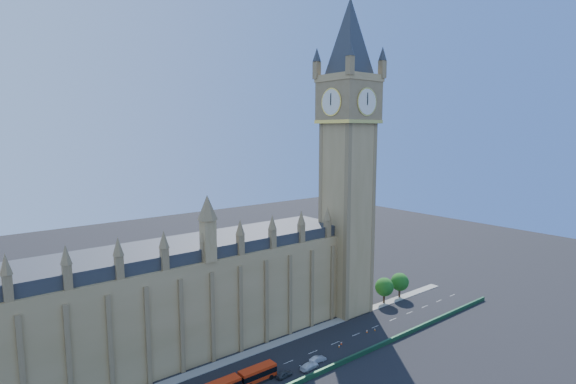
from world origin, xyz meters
TOP-DOWN VIEW (x-y plane):
  - ground at (0.00, 0.00)m, footprint 400.00×400.00m
  - palace_westminster at (-25.00, 22.00)m, footprint 120.00×20.00m
  - elizabeth_tower at (38.00, 13.99)m, footprint 20.59×20.59m
  - bridge_parapet at (0.00, -9.00)m, footprint 160.00×0.60m
  - kerb_north at (0.00, 9.50)m, footprint 160.00×3.00m
  - tree_east_near at (52.22, 10.08)m, footprint 6.00×6.00m
  - tree_east_far at (60.22, 10.08)m, footprint 6.00×6.00m
  - red_bus at (-11.89, -2.19)m, footprint 19.42×3.22m
  - car_grey at (-0.91, -4.69)m, footprint 4.21×2.01m
  - car_silver at (9.69, -4.42)m, footprint 4.44×1.82m
  - car_white at (6.00, -5.53)m, footprint 5.32×2.54m
  - cone_a at (31.26, -1.09)m, footprint 0.60×0.60m
  - cone_b at (20.67, -1.57)m, footprint 0.48×0.48m
  - cone_c at (19.12, -2.29)m, footprint 0.58×0.58m
  - cone_d at (34.00, -1.61)m, footprint 0.49×0.49m

SIDE VIEW (x-z plane):
  - ground at x=0.00m, z-range 0.00..0.00m
  - kerb_north at x=0.00m, z-range 0.00..0.16m
  - cone_d at x=34.00m, z-range 0.00..0.64m
  - cone_c at x=19.12m, z-range 0.00..0.69m
  - cone_b at x=20.67m, z-range -0.01..0.75m
  - cone_a at x=31.26m, z-range -0.01..0.79m
  - bridge_parapet at x=0.00m, z-range 0.00..1.20m
  - car_grey at x=-0.91m, z-range 0.00..1.39m
  - car_silver at x=9.69m, z-range 0.00..1.43m
  - car_white at x=6.00m, z-range 0.00..1.50m
  - red_bus at x=-11.89m, z-range 0.09..3.39m
  - tree_east_near at x=52.22m, z-range 1.39..9.89m
  - tree_east_far at x=60.22m, z-range 1.39..9.89m
  - palace_westminster at x=-25.00m, z-range -0.14..27.86m
  - elizabeth_tower at x=38.00m, z-range 2.06..107.06m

